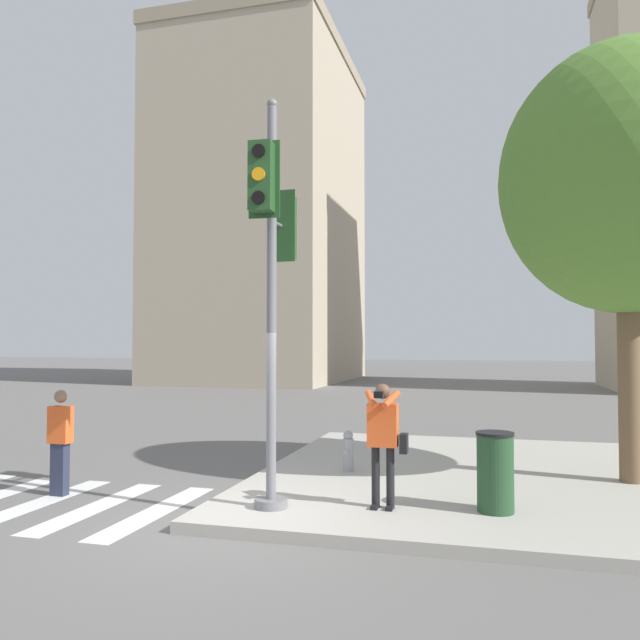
{
  "coord_description": "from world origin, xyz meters",
  "views": [
    {
      "loc": [
        3.32,
        -7.53,
        2.36
      ],
      "look_at": [
        1.03,
        0.95,
        2.69
      ],
      "focal_mm": 35.0,
      "sensor_mm": 36.0,
      "label": 1
    }
  ],
  "objects_px": {
    "person_photographer": "(384,434)",
    "street_tree": "(626,179)",
    "trash_bin": "(495,472)",
    "pedestrian_distant": "(60,439)",
    "fire_hydrant": "(348,451)",
    "traffic_signal_pole": "(273,261)"
  },
  "relations": [
    {
      "from": "fire_hydrant",
      "to": "trash_bin",
      "type": "xyz_separation_m",
      "value": [
        2.43,
        -2.04,
        0.18
      ]
    },
    {
      "from": "person_photographer",
      "to": "street_tree",
      "type": "height_order",
      "value": "street_tree"
    },
    {
      "from": "pedestrian_distant",
      "to": "fire_hydrant",
      "type": "height_order",
      "value": "pedestrian_distant"
    },
    {
      "from": "person_photographer",
      "to": "trash_bin",
      "type": "height_order",
      "value": "person_photographer"
    },
    {
      "from": "pedestrian_distant",
      "to": "fire_hydrant",
      "type": "xyz_separation_m",
      "value": [
        4.09,
        2.22,
        -0.36
      ]
    },
    {
      "from": "traffic_signal_pole",
      "to": "person_photographer",
      "type": "distance_m",
      "value": 2.78
    },
    {
      "from": "pedestrian_distant",
      "to": "fire_hydrant",
      "type": "distance_m",
      "value": 4.67
    },
    {
      "from": "traffic_signal_pole",
      "to": "trash_bin",
      "type": "distance_m",
      "value": 4.07
    },
    {
      "from": "person_photographer",
      "to": "pedestrian_distant",
      "type": "height_order",
      "value": "person_photographer"
    },
    {
      "from": "trash_bin",
      "to": "person_photographer",
      "type": "bearing_deg",
      "value": -172.66
    },
    {
      "from": "person_photographer",
      "to": "street_tree",
      "type": "relative_size",
      "value": 0.23
    },
    {
      "from": "person_photographer",
      "to": "trash_bin",
      "type": "bearing_deg",
      "value": 7.34
    },
    {
      "from": "traffic_signal_pole",
      "to": "pedestrian_distant",
      "type": "xyz_separation_m",
      "value": [
        -3.62,
        0.38,
        -2.62
      ]
    },
    {
      "from": "trash_bin",
      "to": "pedestrian_distant",
      "type": "bearing_deg",
      "value": -178.39
    },
    {
      "from": "fire_hydrant",
      "to": "street_tree",
      "type": "bearing_deg",
      "value": 4.31
    },
    {
      "from": "pedestrian_distant",
      "to": "trash_bin",
      "type": "bearing_deg",
      "value": 1.61
    },
    {
      "from": "street_tree",
      "to": "fire_hydrant",
      "type": "relative_size",
      "value": 10.17
    },
    {
      "from": "traffic_signal_pole",
      "to": "pedestrian_distant",
      "type": "relative_size",
      "value": 3.41
    },
    {
      "from": "person_photographer",
      "to": "pedestrian_distant",
      "type": "xyz_separation_m",
      "value": [
        -5.08,
        0.0,
        -0.28
      ]
    },
    {
      "from": "pedestrian_distant",
      "to": "person_photographer",
      "type": "bearing_deg",
      "value": -0.02
    },
    {
      "from": "street_tree",
      "to": "trash_bin",
      "type": "xyz_separation_m",
      "value": [
        -2.1,
        -2.38,
        -4.33
      ]
    },
    {
      "from": "pedestrian_distant",
      "to": "street_tree",
      "type": "bearing_deg",
      "value": 16.57
    }
  ]
}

